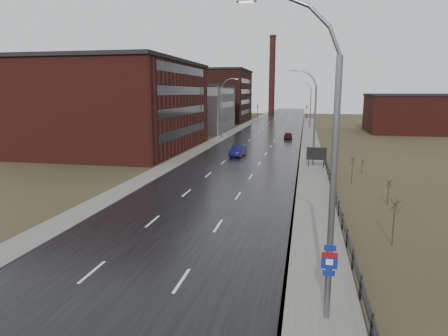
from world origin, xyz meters
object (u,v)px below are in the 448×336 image
at_px(streetlight_main, 325,168).
at_px(billboard, 316,154).
at_px(car_near, 238,151).
at_px(car_far, 288,136).

bearing_deg(streetlight_main, billboard, 88.88).
bearing_deg(billboard, streetlight_main, -91.12).
xyz_separation_m(streetlight_main, car_near, (-9.78, 39.26, -5.32)).
relative_size(streetlight_main, billboard, 4.81).
xyz_separation_m(streetlight_main, car_far, (-3.88, 61.78, -5.39)).
height_order(streetlight_main, car_near, streetlight_main).
bearing_deg(billboard, car_far, 98.67).
xyz_separation_m(billboard, car_near, (-10.41, 7.06, -0.97)).
relative_size(streetlight_main, car_near, 2.71).
height_order(streetlight_main, billboard, streetlight_main).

